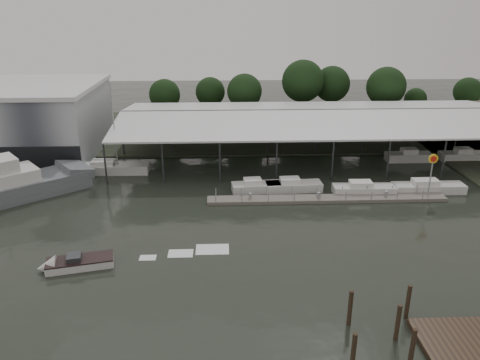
{
  "coord_description": "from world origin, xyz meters",
  "views": [
    {
      "loc": [
        2.85,
        -39.95,
        21.84
      ],
      "look_at": [
        4.83,
        10.57,
        2.5
      ],
      "focal_mm": 35.0,
      "sensor_mm": 36.0,
      "label": 1
    }
  ],
  "objects_px": {
    "shell_fuel_sign": "(432,168)",
    "speedboat_underway": "(74,264)",
    "white_sailboat": "(114,168)",
    "grey_trawler": "(11,186)"
  },
  "relations": [
    {
      "from": "grey_trawler",
      "to": "speedboat_underway",
      "type": "distance_m",
      "value": 19.76
    },
    {
      "from": "shell_fuel_sign",
      "to": "white_sailboat",
      "type": "distance_m",
      "value": 40.55
    },
    {
      "from": "shell_fuel_sign",
      "to": "speedboat_underway",
      "type": "distance_m",
      "value": 39.94
    },
    {
      "from": "shell_fuel_sign",
      "to": "grey_trawler",
      "type": "xyz_separation_m",
      "value": [
        -49.07,
        1.99,
        -2.35
      ]
    },
    {
      "from": "shell_fuel_sign",
      "to": "white_sailboat",
      "type": "relative_size",
      "value": 0.44
    },
    {
      "from": "speedboat_underway",
      "to": "shell_fuel_sign",
      "type": "bearing_deg",
      "value": -172.32
    },
    {
      "from": "speedboat_underway",
      "to": "white_sailboat",
      "type": "bearing_deg",
      "value": -98.69
    },
    {
      "from": "white_sailboat",
      "to": "grey_trawler",
      "type": "bearing_deg",
      "value": -139.26
    },
    {
      "from": "grey_trawler",
      "to": "white_sailboat",
      "type": "relative_size",
      "value": 1.42
    },
    {
      "from": "shell_fuel_sign",
      "to": "grey_trawler",
      "type": "relative_size",
      "value": 0.31
    }
  ]
}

